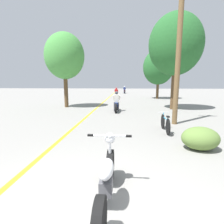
# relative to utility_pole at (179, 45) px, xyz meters

# --- Properties ---
(lane_stripe_center) EXTENTS (0.14, 48.00, 0.01)m
(lane_stripe_center) POSITION_rel_utility_pole_xyz_m (-4.72, 5.94, -3.73)
(lane_stripe_center) COLOR yellow
(lane_stripe_center) RESTS_ON ground
(utility_pole) EXTENTS (1.10, 0.24, 7.29)m
(utility_pole) POSITION_rel_utility_pole_xyz_m (0.00, 0.00, 0.00)
(utility_pole) COLOR brown
(utility_pole) RESTS_ON ground
(roadside_tree_right_near) EXTENTS (3.87, 3.48, 6.98)m
(roadside_tree_right_near) POSITION_rel_utility_pole_xyz_m (1.16, 4.98, 1.00)
(roadside_tree_right_near) COLOR #513A23
(roadside_tree_right_near) RESTS_ON ground
(roadside_tree_right_far) EXTENTS (3.77, 3.39, 6.10)m
(roadside_tree_right_far) POSITION_rel_utility_pole_xyz_m (1.60, 13.98, 0.19)
(roadside_tree_right_far) COLOR #513A23
(roadside_tree_right_far) RESTS_ON ground
(roadside_tree_left) EXTENTS (3.17, 2.85, 5.93)m
(roadside_tree_left) POSITION_rel_utility_pole_xyz_m (-7.31, 5.49, 0.35)
(roadside_tree_left) COLOR #513A23
(roadside_tree_left) RESTS_ON ground
(roadside_bush) EXTENTS (1.10, 0.88, 0.70)m
(roadside_bush) POSITION_rel_utility_pole_xyz_m (-0.15, -3.37, -3.39)
(roadside_bush) COLOR #5B7A38
(roadside_bush) RESTS_ON ground
(motorcycle_foreground) EXTENTS (0.83, 2.16, 1.05)m
(motorcycle_foreground) POSITION_rel_utility_pole_xyz_m (-2.71, -6.01, -3.29)
(motorcycle_foreground) COLOR black
(motorcycle_foreground) RESTS_ON ground
(motorcycle_rider_lead) EXTENTS (0.50, 2.03, 1.43)m
(motorcycle_rider_lead) POSITION_rel_utility_pole_xyz_m (-3.05, 3.58, -3.20)
(motorcycle_rider_lead) COLOR black
(motorcycle_rider_lead) RESTS_ON ground
(motorcycle_rider_mid) EXTENTS (0.50, 2.14, 1.35)m
(motorcycle_rider_mid) POSITION_rel_utility_pole_xyz_m (-3.70, 15.41, -3.23)
(motorcycle_rider_mid) COLOR black
(motorcycle_rider_mid) RESTS_ON ground
(motorcycle_rider_far) EXTENTS (0.50, 2.17, 1.39)m
(motorcycle_rider_far) POSITION_rel_utility_pole_xyz_m (-2.63, 25.24, -3.20)
(motorcycle_rider_far) COLOR black
(motorcycle_rider_far) RESTS_ON ground
(bicycle_parked) EXTENTS (0.44, 1.61, 0.75)m
(bicycle_parked) POSITION_rel_utility_pole_xyz_m (-0.76, -1.42, -3.39)
(bicycle_parked) COLOR black
(bicycle_parked) RESTS_ON ground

